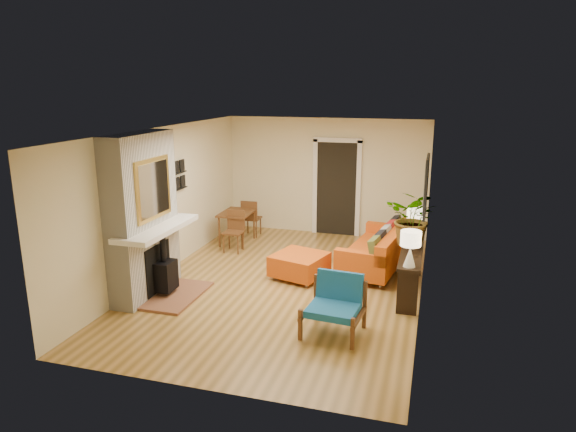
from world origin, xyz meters
name	(u,v)px	position (x,y,z in m)	size (l,w,h in m)	color
room_shell	(348,186)	(0.60, 2.63, 1.24)	(6.50, 6.50, 6.50)	#B48645
fireplace	(145,220)	(-2.00, -1.00, 1.24)	(1.09, 1.68, 2.60)	white
sofa	(380,250)	(1.46, 1.22, 0.36)	(1.20, 2.20, 0.83)	silver
ottoman	(299,264)	(0.16, 0.37, 0.24)	(1.03, 1.03, 0.42)	silver
blue_chair	(336,301)	(1.16, -1.43, 0.43)	(0.83, 0.81, 0.80)	brown
dining_table	(240,218)	(-1.58, 1.97, 0.54)	(0.66, 1.54, 0.83)	brown
console_table	(411,259)	(2.07, 0.20, 0.58)	(0.34, 1.85, 0.72)	black
lamp_near	(410,244)	(2.07, -0.56, 1.06)	(0.30, 0.30, 0.54)	white
lamp_far	(415,220)	(2.07, 0.90, 1.06)	(0.30, 0.30, 0.54)	white
houseplant	(414,218)	(2.06, 0.49, 1.19)	(0.84, 0.73, 0.93)	#1E5919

